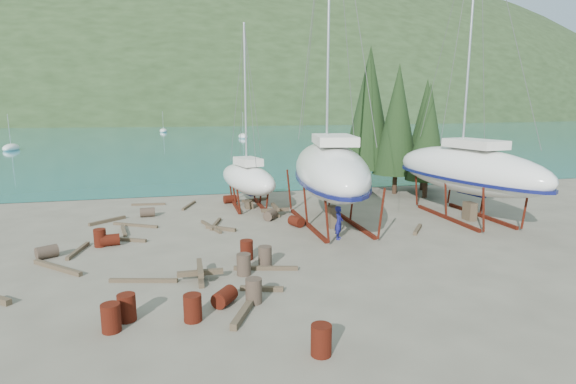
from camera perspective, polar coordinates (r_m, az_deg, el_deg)
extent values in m
plane|color=#5C5648|center=(21.40, -2.42, -7.61)|extent=(600.00, 600.00, 0.00)
plane|color=#176E73|center=(335.03, -13.12, 9.24)|extent=(700.00, 700.00, 0.00)
ellipsoid|color=#213118|center=(340.03, -13.13, 9.26)|extent=(800.00, 360.00, 110.00)
cube|color=beige|center=(217.36, -28.89, 8.12)|extent=(6.00, 5.00, 4.00)
cube|color=#A54C2D|center=(217.32, -28.96, 8.85)|extent=(6.60, 5.60, 1.60)
cube|color=beige|center=(210.61, -18.22, 8.86)|extent=(6.00, 5.00, 4.00)
cube|color=#A54C2D|center=(210.57, -18.27, 9.62)|extent=(6.60, 5.60, 1.60)
cube|color=beige|center=(212.72, -4.51, 9.36)|extent=(6.00, 5.00, 4.00)
cube|color=#A54C2D|center=(212.67, -4.52, 10.12)|extent=(6.60, 5.60, 1.60)
cylinder|color=black|center=(36.40, 13.39, 1.03)|extent=(0.36, 0.36, 1.60)
cone|color=black|center=(35.92, 13.73, 8.92)|extent=(3.60, 3.60, 8.40)
cylinder|color=black|center=(35.41, 17.00, 0.39)|extent=(0.36, 0.36, 1.36)
cone|color=black|center=(34.94, 17.38, 7.27)|extent=(3.06, 3.06, 7.14)
cylinder|color=black|center=(37.52, 9.97, 1.63)|extent=(0.36, 0.36, 1.84)
cone|color=black|center=(37.08, 10.26, 10.44)|extent=(4.14, 4.14, 9.66)
cylinder|color=black|center=(38.70, 16.68, 1.31)|extent=(0.36, 0.36, 1.44)
cone|color=black|center=(38.27, 17.04, 7.98)|extent=(3.24, 3.24, 7.56)
ellipsoid|color=white|center=(84.33, -31.72, 4.78)|extent=(2.00, 5.00, 1.40)
cylinder|color=silver|center=(84.17, -31.91, 6.70)|extent=(0.08, 0.08, 5.00)
ellipsoid|color=white|center=(101.11, -5.73, 7.02)|extent=(2.00, 5.00, 1.40)
cylinder|color=silver|center=(100.97, -5.76, 8.64)|extent=(0.08, 0.08, 5.00)
ellipsoid|color=white|center=(130.16, -15.54, 7.49)|extent=(2.00, 5.00, 1.40)
cylinder|color=silver|center=(130.06, -15.60, 8.75)|extent=(0.08, 0.08, 5.00)
ellipsoid|color=white|center=(25.72, 5.33, 2.82)|extent=(6.02, 13.33, 3.00)
cube|color=#0E1249|center=(25.29, 5.76, 0.26)|extent=(0.66, 2.32, 1.00)
cube|color=silver|center=(24.94, 5.88, 6.60)|extent=(2.73, 4.17, 0.50)
cube|color=#621B10|center=(25.94, 2.46, -4.10)|extent=(0.18, 7.07, 0.20)
cube|color=#621B10|center=(26.77, 7.88, -3.73)|extent=(0.18, 7.07, 0.20)
cube|color=brown|center=(25.61, 5.70, -3.17)|extent=(0.50, 0.80, 1.21)
ellipsoid|color=white|center=(29.33, 21.75, 2.61)|extent=(5.29, 12.12, 2.77)
cube|color=#0E1249|center=(29.00, 22.29, 0.62)|extent=(0.59, 2.12, 1.00)
cube|color=silver|center=(28.70, 22.65, 5.67)|extent=(2.43, 3.78, 0.50)
cylinder|color=silver|center=(29.96, 22.25, 19.12)|extent=(0.14, 0.14, 14.07)
cube|color=#621B10|center=(29.18, 19.44, -3.05)|extent=(0.18, 6.45, 0.20)
cube|color=#621B10|center=(30.53, 23.21, -2.71)|extent=(0.18, 6.45, 0.20)
cube|color=brown|center=(29.28, 22.08, -2.27)|extent=(0.50, 0.80, 1.10)
ellipsoid|color=white|center=(30.60, -5.17, 1.68)|extent=(4.02, 7.93, 1.95)
cube|color=#0E1249|center=(30.32, -5.05, 0.59)|extent=(0.55, 1.39, 1.00)
cube|color=silver|center=(30.06, -5.10, 3.88)|extent=(1.79, 2.51, 0.50)
cylinder|color=silver|center=(30.62, -5.46, 12.25)|extent=(0.14, 0.14, 9.10)
cube|color=#621B10|center=(30.84, -6.64, -1.78)|extent=(0.18, 4.17, 0.20)
cube|color=#621B10|center=(31.08, -3.59, -1.63)|extent=(0.18, 4.17, 0.20)
cube|color=brown|center=(30.55, -5.01, -1.60)|extent=(0.50, 0.80, 0.48)
imported|color=navy|center=(23.33, 6.48, -3.89)|extent=(0.67, 0.76, 1.74)
cylinder|color=#621B10|center=(15.11, -21.56, -14.63)|extent=(0.58, 0.58, 0.88)
cylinder|color=#621B10|center=(23.89, -21.65, -5.69)|extent=(0.95, 0.70, 0.58)
cylinder|color=#621B10|center=(32.26, -7.36, -0.90)|extent=(0.98, 0.75, 0.58)
cylinder|color=#2D2823|center=(19.43, -2.93, -8.17)|extent=(0.58, 0.58, 0.88)
cylinder|color=#621B10|center=(25.76, 1.04, -3.76)|extent=(0.88, 1.04, 0.58)
cylinder|color=#621B10|center=(12.98, 4.24, -18.24)|extent=(0.58, 0.58, 0.88)
cylinder|color=#621B10|center=(23.92, -22.77, -5.38)|extent=(0.58, 0.58, 0.88)
cylinder|color=#2D2823|center=(29.36, -17.41, -2.46)|extent=(0.90, 0.61, 0.58)
cylinder|color=#621B10|center=(15.63, -19.80, -13.64)|extent=(0.58, 0.58, 0.88)
cylinder|color=#2D2823|center=(27.29, -2.28, -2.95)|extent=(0.98, 1.05, 0.58)
cylinder|color=#621B10|center=(16.03, -8.07, -13.04)|extent=(0.99, 1.05, 0.58)
cylinder|color=#621B10|center=(15.05, -12.01, -14.19)|extent=(0.58, 0.58, 0.88)
cylinder|color=#621B10|center=(20.35, -5.28, -7.32)|extent=(0.58, 0.58, 0.88)
cylinder|color=#2D2823|center=(23.18, -28.29, -6.72)|extent=(1.05, 0.95, 0.58)
cylinder|color=#2D2823|center=(16.02, -4.38, -12.40)|extent=(0.58, 0.58, 0.88)
cylinder|color=#2D2823|center=(18.55, -5.64, -9.14)|extent=(0.58, 0.58, 0.88)
cube|color=brown|center=(32.80, -17.29, -1.50)|extent=(2.31, 0.41, 0.14)
cube|color=brown|center=(25.86, 16.14, -4.58)|extent=(1.35, 1.66, 0.19)
cube|color=brown|center=(28.80, -21.94, -3.40)|extent=(1.91, 1.67, 0.19)
cube|color=brown|center=(18.71, -17.90, -10.64)|extent=(2.62, 0.79, 0.15)
cube|color=brown|center=(26.30, -20.15, -4.59)|extent=(0.56, 2.17, 0.17)
cube|color=brown|center=(19.12, -2.83, -9.63)|extent=(2.66, 0.81, 0.16)
cube|color=brown|center=(32.81, -4.29, -0.99)|extent=(1.90, 0.70, 0.19)
cube|color=brown|center=(17.09, -3.36, -12.15)|extent=(1.60, 0.66, 0.17)
cube|color=brown|center=(25.34, -8.53, -4.58)|extent=(1.62, 1.30, 0.19)
cube|color=brown|center=(31.67, -12.47, -1.68)|extent=(1.01, 2.51, 0.15)
cube|color=brown|center=(26.41, -9.17, -4.01)|extent=(0.85, 2.33, 0.16)
cube|color=brown|center=(25.85, -9.77, -4.35)|extent=(1.00, 2.76, 0.15)
cube|color=brown|center=(23.47, -25.11, -6.77)|extent=(0.62, 2.38, 0.17)
cube|color=brown|center=(18.94, -32.65, -11.49)|extent=(0.85, 0.76, 0.22)
cube|color=brown|center=(21.44, -27.25, -8.54)|extent=(2.36, 2.28, 0.18)
cube|color=brown|center=(27.26, -18.81, -4.00)|extent=(2.58, 1.55, 0.15)
cube|color=brown|center=(15.51, -5.35, -14.55)|extent=(1.36, 2.53, 0.23)
cube|color=brown|center=(24.56, -20.19, -5.66)|extent=(2.38, 1.26, 0.16)
cube|color=brown|center=(18.39, -11.06, -10.60)|extent=(0.20, 1.80, 0.20)
cube|color=brown|center=(18.32, -11.08, -10.02)|extent=(1.80, 0.20, 0.20)
cube|color=brown|center=(18.25, -11.10, -9.43)|extent=(0.20, 1.80, 0.20)
cube|color=brown|center=(28.63, -1.64, -2.68)|extent=(0.20, 1.80, 0.20)
cube|color=brown|center=(28.59, -1.64, -2.29)|extent=(1.80, 0.20, 0.20)
cube|color=brown|center=(28.55, -1.64, -1.90)|extent=(0.20, 1.80, 0.20)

